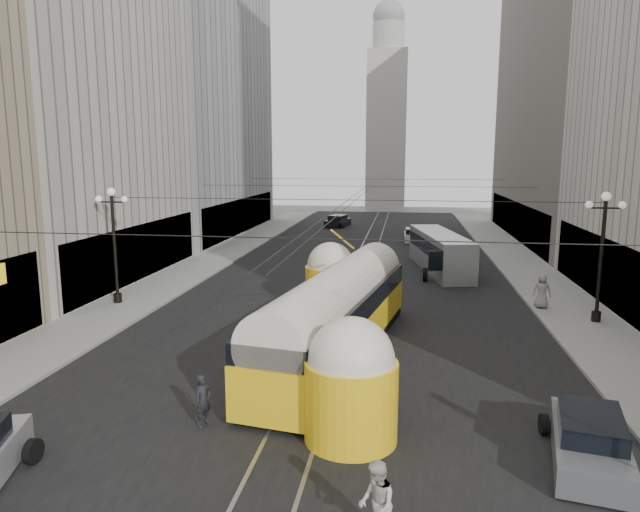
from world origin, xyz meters
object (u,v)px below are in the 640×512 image
(streetcar, at_px, (338,313))
(pedestrian_crossing_a, at_px, (203,401))
(city_bus, at_px, (440,250))
(sedan_grey, at_px, (589,441))
(pedestrian_sidewalk_right, at_px, (542,291))
(pedestrian_crossing_b, at_px, (376,504))

(streetcar, relative_size, pedestrian_crossing_a, 10.31)
(city_bus, relative_size, sedan_grey, 2.39)
(streetcar, distance_m, city_bus, 19.51)
(pedestrian_crossing_a, distance_m, pedestrian_sidewalk_right, 20.42)
(city_bus, distance_m, pedestrian_crossing_a, 27.05)
(streetcar, height_order, sedan_grey, streetcar)
(streetcar, bearing_deg, pedestrian_crossing_a, -115.81)
(city_bus, height_order, pedestrian_crossing_b, city_bus)
(pedestrian_crossing_a, relative_size, pedestrian_sidewalk_right, 0.87)
(streetcar, bearing_deg, city_bus, 74.55)
(streetcar, distance_m, pedestrian_sidewalk_right, 13.22)
(sedan_grey, distance_m, pedestrian_crossing_b, 6.92)
(pedestrian_crossing_b, bearing_deg, pedestrian_sidewalk_right, 146.03)
(city_bus, bearing_deg, pedestrian_crossing_a, -108.35)
(pedestrian_crossing_b, relative_size, pedestrian_sidewalk_right, 1.00)
(city_bus, bearing_deg, pedestrian_crossing_b, -95.65)
(pedestrian_crossing_a, bearing_deg, sedan_grey, -68.15)
(streetcar, distance_m, pedestrian_crossing_a, 7.69)
(city_bus, xyz_separation_m, pedestrian_crossing_b, (-3.00, -30.37, -0.57))
(city_bus, distance_m, pedestrian_crossing_b, 30.53)
(pedestrian_sidewalk_right, bearing_deg, pedestrian_crossing_b, 84.18)
(pedestrian_crossing_a, bearing_deg, streetcar, -1.24)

